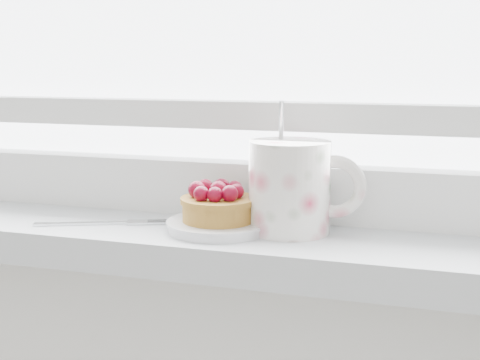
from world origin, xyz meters
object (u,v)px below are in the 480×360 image
at_px(saucer, 219,225).
at_px(floral_mug, 293,185).
at_px(raspberry_tart, 218,204).
at_px(fork, 102,223).

xyz_separation_m(saucer, floral_mug, (0.08, 0.02, 0.05)).
bearing_deg(raspberry_tart, saucer, -14.76).
distance_m(raspberry_tart, floral_mug, 0.09).
bearing_deg(raspberry_tart, floral_mug, 13.03).
height_order(raspberry_tart, floral_mug, floral_mug).
bearing_deg(floral_mug, raspberry_tart, -166.97).
bearing_deg(raspberry_tart, fork, -174.10).
distance_m(floral_mug, fork, 0.24).
height_order(floral_mug, fork, floral_mug).
relative_size(saucer, floral_mug, 0.81).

